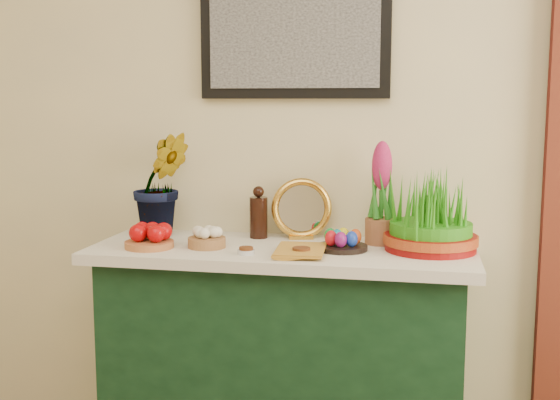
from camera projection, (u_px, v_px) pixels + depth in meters
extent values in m
cube|color=beige|center=(328.00, 119.00, 2.73)|extent=(4.00, 0.04, 2.70)
cube|color=black|center=(294.00, 28.00, 2.69)|extent=(0.74, 0.03, 0.54)
cube|color=#A5A5A5|center=(293.00, 27.00, 2.67)|extent=(0.66, 0.01, 0.46)
cube|color=#163D20|center=(283.00, 367.00, 2.65)|extent=(1.30, 0.45, 0.85)
cube|color=white|center=(283.00, 252.00, 2.58)|extent=(1.40, 0.55, 0.04)
imported|color=#297F21|center=(161.00, 167.00, 2.76)|extent=(0.35, 0.34, 0.54)
cylinder|color=#AA6336|center=(149.00, 244.00, 2.56)|extent=(0.18, 0.18, 0.02)
cylinder|color=#B07647|center=(207.00, 242.00, 2.56)|extent=(0.17, 0.17, 0.04)
cylinder|color=black|center=(259.00, 218.00, 2.74)|extent=(0.07, 0.07, 0.16)
sphere|color=black|center=(258.00, 192.00, 2.72)|extent=(0.04, 0.04, 0.04)
cube|color=gold|center=(301.00, 237.00, 2.72)|extent=(0.10, 0.07, 0.01)
torus|color=gold|center=(302.00, 208.00, 2.72)|extent=(0.24, 0.11, 0.24)
cylinder|color=silver|center=(301.00, 208.00, 2.72)|extent=(0.18, 0.07, 0.18)
imported|color=#C38A2C|center=(276.00, 249.00, 2.46)|extent=(0.17, 0.24, 0.03)
cylinder|color=silver|center=(246.00, 252.00, 2.45)|extent=(0.06, 0.06, 0.02)
cylinder|color=#592D14|center=(246.00, 248.00, 2.45)|extent=(0.05, 0.05, 0.01)
cylinder|color=silver|center=(301.00, 253.00, 2.42)|extent=(0.08, 0.08, 0.02)
cylinder|color=#592D14|center=(301.00, 249.00, 2.42)|extent=(0.06, 0.06, 0.01)
cylinder|color=black|center=(342.00, 247.00, 2.52)|extent=(0.23, 0.23, 0.02)
ellipsoid|color=red|center=(331.00, 238.00, 2.49)|extent=(0.04, 0.04, 0.06)
ellipsoid|color=#193AB4|center=(352.00, 239.00, 2.48)|extent=(0.04, 0.04, 0.06)
ellipsoid|color=yellow|center=(343.00, 235.00, 2.55)|extent=(0.04, 0.04, 0.06)
ellipsoid|color=#17812E|center=(330.00, 236.00, 2.54)|extent=(0.04, 0.04, 0.06)
ellipsoid|color=#CA4617|center=(355.00, 237.00, 2.52)|extent=(0.04, 0.04, 0.06)
ellipsoid|color=#7E176C|center=(341.00, 240.00, 2.47)|extent=(0.04, 0.04, 0.06)
ellipsoid|color=#0D85A4|center=(337.00, 237.00, 2.52)|extent=(0.04, 0.04, 0.06)
cylinder|color=#965A39|center=(381.00, 231.00, 2.63)|extent=(0.12, 0.12, 0.10)
ellipsoid|color=#CB2876|center=(382.00, 166.00, 2.59)|extent=(0.07, 0.07, 0.18)
cylinder|color=maroon|center=(430.00, 242.00, 2.51)|extent=(0.32, 0.32, 0.06)
cylinder|color=maroon|center=(430.00, 239.00, 2.51)|extent=(0.34, 0.34, 0.03)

